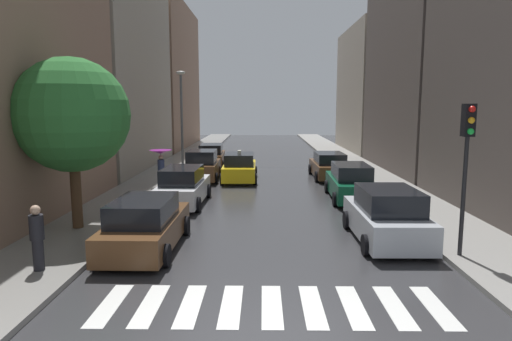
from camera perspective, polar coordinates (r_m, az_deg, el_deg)
The scene contains 20 objects.
ground_plane at distance 32.27m, azimuth 1.21°, elevation 0.34°, with size 28.00×72.00×0.04m, color #323235.
sidewalk_left at distance 32.86m, azimuth -10.19°, elevation 0.52°, with size 3.00×72.00×0.15m, color gray.
sidewalk_right at distance 32.95m, azimuth 12.59°, elevation 0.47°, with size 3.00×72.00×0.15m, color gray.
crosswalk_stripes at distance 10.41m, azimuth 2.01°, elevation -16.74°, with size 7.65×2.20×0.01m.
building_left_mid at distance 33.53m, azimuth -18.68°, elevation 15.96°, with size 6.00×14.34×18.33m, color #9E9384.
building_left_far at distance 48.94m, azimuth -12.13°, elevation 11.43°, with size 6.00×16.45×14.60m, color #8C6B56.
building_right_far at distance 45.65m, azimuth 15.29°, elevation 9.76°, with size 6.00×13.36×11.73m, color #9E9384.
parked_car_left_nearest at distance 14.29m, azimuth -13.82°, elevation -6.76°, with size 2.12×4.73×1.62m.
parked_car_left_second at distance 20.40m, azimuth -9.20°, elevation -2.08°, with size 2.07×4.65×1.70m.
parked_car_left_third at distance 26.95m, azimuth -6.80°, elevation 0.54°, with size 2.08×4.19×1.79m.
parked_car_left_fourth at distance 32.91m, azimuth -5.67°, elevation 1.84°, with size 2.11×4.66×1.64m.
parked_car_right_nearest at distance 15.27m, azimuth 16.20°, elevation -5.63°, with size 2.19×4.48×1.78m.
parked_car_right_second at distance 21.67m, azimuth 11.84°, elevation -1.54°, with size 2.09×4.80×1.70m.
parked_car_right_third at distance 27.86m, azimuth 9.22°, elevation 0.56°, with size 2.13×4.74×1.57m.
taxi_midroad at distance 26.61m, azimuth -2.09°, elevation 0.36°, with size 2.10×4.52×1.81m.
pedestrian_foreground at distance 24.38m, azimuth -11.95°, elevation 1.50°, with size 1.17×1.17×1.92m.
pedestrian_near_tree at distance 13.02m, azimuth -25.96°, elevation -7.50°, with size 0.36×0.36×1.73m.
street_tree_left at distance 16.63m, azimuth -22.29°, elevation 6.48°, with size 3.90×3.90×5.88m.
traffic_light_right_corner at distance 13.77m, azimuth 25.15°, elevation 2.81°, with size 0.30×0.42×4.30m.
lamp_post_left at distance 30.25m, azimuth -9.39°, elevation 7.19°, with size 0.60×0.28×6.49m.
Camera 1 is at (-0.21, -7.97, 4.39)m, focal length 31.62 mm.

